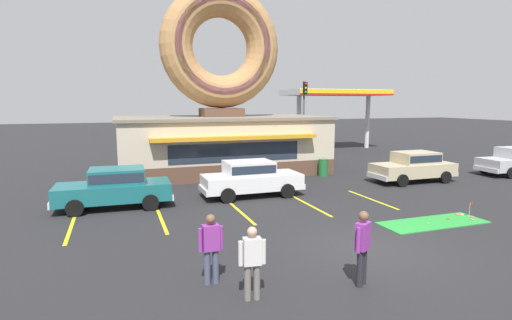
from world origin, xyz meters
The scene contains 24 objects.
ground_plane centered at (0.00, 0.00, 0.00)m, with size 160.00×160.00×0.00m, color #232326.
donut_shop_building centered at (-0.85, 13.94, 3.74)m, with size 12.30×6.75×10.96m.
putting_mat centered at (3.50, 1.37, 0.01)m, with size 3.91×1.36×0.03m, color green.
mini_donut_near_left centered at (5.03, 1.12, 0.05)m, with size 0.13×0.13×0.04m, color #D8667F.
mini_donut_near_right centered at (4.30, 1.49, 0.05)m, with size 0.13×0.13×0.04m, color brown.
mini_donut_mid_left centered at (5.02, 1.77, 0.05)m, with size 0.13×0.13×0.04m, color #D8667F.
mini_donut_mid_centre centered at (5.19, 1.72, 0.05)m, with size 0.13×0.13×0.04m, color #E5C666.
mini_donut_mid_right centered at (5.29, 1.36, 0.05)m, with size 0.13×0.13×0.04m, color #A5724C.
golf_ball centered at (3.19, 1.27, 0.05)m, with size 0.04×0.04×0.04m, color white.
putting_flag_pin centered at (5.24, 1.42, 0.44)m, with size 0.13×0.01×0.55m.
car_teal centered at (-7.01, 7.28, 0.87)m, with size 4.60×2.07×1.60m.
car_champagne centered at (7.99, 7.60, 0.87)m, with size 4.57×2.01×1.60m.
car_white centered at (-1.24, 7.37, 0.87)m, with size 4.57×1.99×1.60m.
pedestrian_blue_sweater_man centered at (-4.93, -0.68, 0.93)m, with size 0.60×0.25×1.67m.
pedestrian_hooded_kid centered at (-1.68, -1.91, 0.99)m, with size 0.52×0.41×1.77m.
pedestrian_leather_jacket_man centered at (-4.28, -1.71, 0.89)m, with size 0.59×0.28×1.62m.
trash_bin centered at (4.24, 10.62, 0.50)m, with size 0.57×0.57×0.97m.
traffic_light_pole centered at (6.67, 18.11, 3.71)m, with size 0.28×0.47×5.80m.
gas_station_canopy centered at (11.64, 22.09, 4.86)m, with size 9.00×4.46×5.30m.
parking_stripe_far_left centered at (-8.47, 5.00, 0.00)m, with size 0.12×3.60×0.01m, color yellow.
parking_stripe_left centered at (-5.47, 5.00, 0.00)m, with size 0.12×3.60×0.01m, color yellow.
parking_stripe_mid_left centered at (-2.47, 5.00, 0.00)m, with size 0.12×3.60×0.01m, color yellow.
parking_stripe_centre centered at (0.53, 5.00, 0.00)m, with size 0.12×3.60×0.01m, color yellow.
parking_stripe_mid_right centered at (3.53, 5.00, 0.00)m, with size 0.12×3.60×0.01m, color yellow.
Camera 1 is at (-6.88, -9.34, 4.20)m, focal length 28.00 mm.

